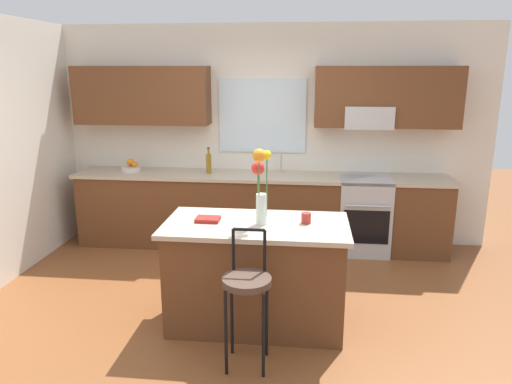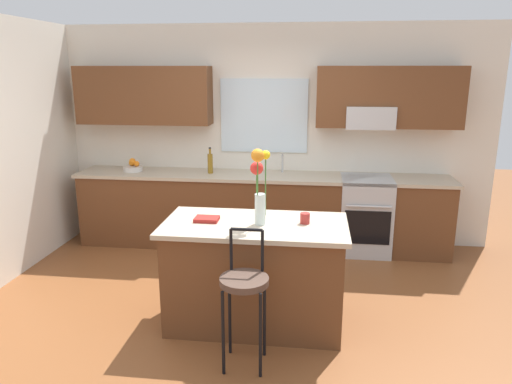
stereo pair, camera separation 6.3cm
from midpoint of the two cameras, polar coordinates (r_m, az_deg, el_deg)
ground_plane at (r=4.52m, az=-1.52°, el=-14.12°), size 14.00×14.00×0.00m
back_wall_assembly at (r=5.97m, az=1.49°, el=8.19°), size 5.60×0.50×2.70m
counter_run at (r=5.90m, az=0.93°, el=-2.21°), size 4.56×0.64×0.92m
sink_faucet at (r=5.88m, az=3.49°, el=3.68°), size 0.02×0.13×0.23m
oven_range at (r=5.89m, az=13.23°, el=-2.71°), size 0.60×0.64×0.92m
kitchen_island at (r=4.14m, az=0.31°, el=-9.75°), size 1.54×0.80×0.92m
bar_stool_near at (r=3.52m, az=-0.88°, el=-11.29°), size 0.36×0.36×1.04m
flower_vase at (r=3.85m, az=0.85°, el=1.22°), size 0.17×0.18×0.64m
mug_ceramic at (r=3.98m, az=6.35°, el=-3.15°), size 0.08×0.08×0.09m
cookbook at (r=4.05m, az=-5.48°, el=-3.25°), size 0.20×0.15×0.03m
fruit_bowl_oranges at (r=6.17m, az=-14.25°, el=2.92°), size 0.24×0.24×0.16m
bottle_olive_oil at (r=5.86m, az=-5.20°, el=3.49°), size 0.06×0.06×0.32m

